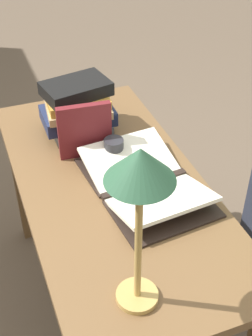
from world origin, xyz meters
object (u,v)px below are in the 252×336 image
object	(u,v)px
open_book	(145,182)
book_standing_upright	(85,131)
reading_lamp	(140,183)
coffee_mug	(114,150)
book_stack_tall	(77,108)

from	to	relation	value
open_book	book_standing_upright	distance (m)	0.30
open_book	reading_lamp	bearing A→B (deg)	149.73
book_standing_upright	coffee_mug	bearing A→B (deg)	-122.63
open_book	coffee_mug	distance (m)	0.19
book_standing_upright	reading_lamp	size ratio (longest dim) A/B	0.43
book_standing_upright	coffee_mug	distance (m)	0.12
open_book	reading_lamp	world-z (taller)	reading_lamp
book_standing_upright	coffee_mug	size ratio (longest dim) A/B	2.16
book_standing_upright	reading_lamp	xyz separation A→B (m)	(-0.66, 0.06, 0.29)
reading_lamp	open_book	bearing A→B (deg)	-24.95
book_stack_tall	reading_lamp	bearing A→B (deg)	174.43
book_stack_tall	reading_lamp	xyz separation A→B (m)	(-0.83, 0.08, 0.29)
book_stack_tall	coffee_mug	xyz separation A→B (m)	(-0.24, -0.06, -0.06)
reading_lamp	coffee_mug	distance (m)	0.71
reading_lamp	coffee_mug	xyz separation A→B (m)	(0.60, -0.15, -0.35)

